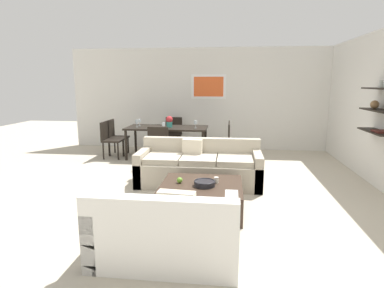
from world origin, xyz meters
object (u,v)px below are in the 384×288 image
Objects in this scene: dining_table at (167,130)px; dining_chair_left_far at (115,135)px; wine_glass_head at (170,120)px; wine_glass_right_near at (196,123)px; apple_on_coffee_table at (180,180)px; wine_glass_foot at (164,125)px; wine_glass_left_far at (139,121)px; dining_chair_foot at (159,144)px; dining_chair_head at (173,132)px; centerpiece_vase at (169,121)px; dining_chair_right_far at (224,137)px; decorative_bowl at (205,183)px; dining_chair_right_near at (224,140)px; sofa_beige at (199,168)px; wine_glass_left_near at (137,122)px; candle_jar at (216,180)px; loveseat_white at (166,231)px; coffee_table at (201,197)px; dining_chair_left_near at (109,137)px.

dining_table is 2.18× the size of dining_chair_left_far.
wine_glass_right_near is at bearing -34.82° from wine_glass_head.
wine_glass_foot reaches higher than apple_on_coffee_table.
dining_table is 0.74m from wine_glass_left_far.
dining_chair_foot is 5.32× the size of wine_glass_head.
wine_glass_right_near is (-0.10, 3.00, 0.46)m from apple_on_coffee_table.
dining_chair_head reaches higher than dining_table.
centerpiece_vase is (-0.64, 0.08, 0.01)m from wine_glass_right_near.
dining_chair_right_far is at bearing 9.85° from centerpiece_vase.
decorative_bowl is 3.01m from dining_chair_right_near.
dining_chair_right_far is 1.72m from dining_chair_foot.
sofa_beige is 3.17m from dining_chair_left_far.
wine_glass_head is at bearing 7.60° from dining_chair_left_far.
dining_table is 0.74m from wine_glass_left_near.
wine_glass_right_near is at bearing -8.81° from dining_table.
decorative_bowl is at bearing -81.48° from wine_glass_right_near.
wine_glass_left_far is 0.95× the size of wine_glass_left_near.
dining_chair_left_far is at bearing 123.19° from apple_on_coffee_table.
wine_glass_foot is 0.75m from wine_glass_right_near.
wine_glass_left_far is (-0.70, -0.27, 0.00)m from wine_glass_head.
decorative_bowl is at bearing -134.75° from candle_jar.
loveseat_white is 4.68m from dining_chair_right_far.
dining_chair_right_near is 1.51m from dining_chair_foot.
dining_chair_left_far is 1.50m from centerpiece_vase.
wine_glass_left_far reaches higher than decorative_bowl.
decorative_bowl is (0.29, 1.25, 0.13)m from loveseat_white.
apple_on_coffee_table is 0.47× the size of wine_glass_left_near.
dining_chair_right_far reaches higher than dining_table.
dining_table is at bearing 109.50° from coffee_table.
dining_chair_right_far is 0.40m from dining_chair_right_near.
coffee_table is 0.33m from candle_jar.
wine_glass_left_far is (-1.41, 0.22, -0.01)m from wine_glass_right_near.
wine_glass_head reaches higher than coffee_table.
dining_chair_right_near is 1.42m from wine_glass_foot.
dining_table is 7.22× the size of centerpiece_vase.
sofa_beige is 1.20m from apple_on_coffee_table.
wine_glass_left_near is (-1.82, 3.04, 0.68)m from coffee_table.
wine_glass_left_far is at bearing 90.00° from wine_glass_left_near.
coffee_table is 3.87m from dining_chair_left_near.
dining_chair_right_far is at bearing 37.44° from dining_chair_foot.
dining_chair_head is (-1.36, 1.04, 0.00)m from dining_chair_right_near.
dining_table is 1.39m from dining_chair_right_far.
wine_glass_foot is at bearing 102.12° from loveseat_white.
wine_glass_right_near reaches higher than dining_chair_foot.
wine_glass_head is (-1.36, 0.58, 0.36)m from dining_chair_right_near.
apple_on_coffee_table is at bearing -70.53° from dining_chair_foot.
centerpiece_vase is (0.77, 0.08, 0.02)m from wine_glass_left_near.
dining_chair_left_far is at bearing 126.53° from coffee_table.
dining_chair_right_far reaches higher than loveseat_white.
wine_glass_left_far reaches higher than candle_jar.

